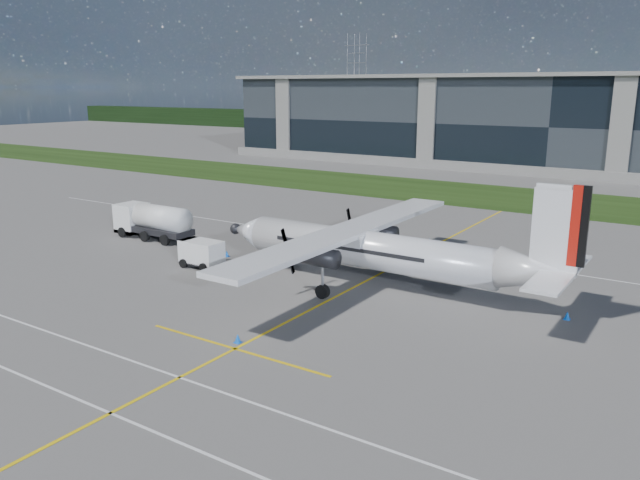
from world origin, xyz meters
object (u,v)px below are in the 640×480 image
object	(u,v)px
turboprop_aircraft	(380,229)
baggage_tug	(202,254)
safety_cone_stbdwing	(430,241)
safety_cone_fwd	(227,254)
safety_cone_portwing	(238,338)
pylon_west	(356,82)
safety_cone_nose_port	(240,261)
safety_cone_tail	(567,315)
fuel_tanker_truck	(149,221)
ground_crew_person	(214,249)

from	to	relation	value
turboprop_aircraft	baggage_tug	distance (m)	14.34
safety_cone_stbdwing	safety_cone_fwd	distance (m)	17.76
turboprop_aircraft	safety_cone_portwing	distance (m)	13.47
safety_cone_stbdwing	safety_cone_fwd	size ratio (longest dim) A/B	1.00
pylon_west	baggage_tug	distance (m)	162.47
safety_cone_nose_port	turboprop_aircraft	bearing A→B (deg)	4.50
safety_cone_portwing	safety_cone_fwd	bearing A→B (deg)	133.44
safety_cone_tail	baggage_tug	bearing A→B (deg)	-171.86
safety_cone_stbdwing	safety_cone_nose_port	xyz separation A→B (m)	(-9.76, -14.13, 0.00)
safety_cone_fwd	safety_cone_portwing	bearing A→B (deg)	-46.56
safety_cone_stbdwing	safety_cone_fwd	bearing A→B (deg)	-132.99
turboprop_aircraft	baggage_tug	size ratio (longest dim) A/B	7.87
turboprop_aircraft	baggage_tug	world-z (taller)	turboprop_aircraft
fuel_tanker_truck	safety_cone_nose_port	bearing A→B (deg)	-9.82
pylon_west	safety_cone_portwing	distance (m)	176.49
safety_cone_tail	pylon_west	bearing A→B (deg)	124.27
baggage_tug	safety_cone_stbdwing	size ratio (longest dim) A/B	6.90
fuel_tanker_truck	ground_crew_person	world-z (taller)	fuel_tanker_truck
safety_cone_fwd	turboprop_aircraft	bearing A→B (deg)	-0.86
safety_cone_tail	ground_crew_person	bearing A→B (deg)	-175.62
pylon_west	baggage_tug	bearing A→B (deg)	-64.10
pylon_west	safety_cone_tail	distance (m)	172.32
turboprop_aircraft	baggage_tug	xyz separation A→B (m)	(-13.66, -3.11, -3.04)
safety_cone_fwd	safety_cone_portwing	distance (m)	17.90
pylon_west	ground_crew_person	distance (m)	160.83
baggage_tug	safety_cone_tail	world-z (taller)	baggage_tug
fuel_tanker_truck	safety_cone_nose_port	distance (m)	12.90
turboprop_aircraft	safety_cone_fwd	distance (m)	14.61
fuel_tanker_truck	safety_cone_fwd	size ratio (longest dim) A/B	16.91
safety_cone_nose_port	safety_cone_tail	distance (m)	24.09
pylon_west	fuel_tanker_truck	xyz separation A→B (m)	(59.99, -141.23, -13.41)
fuel_tanker_truck	safety_cone_tail	distance (m)	36.72
pylon_west	turboprop_aircraft	size ratio (longest dim) A/B	1.11
turboprop_aircraft	ground_crew_person	size ratio (longest dim) A/B	13.62
pylon_west	baggage_tug	world-z (taller)	pylon_west
safety_cone_stbdwing	pylon_west	bearing A→B (deg)	122.51
pylon_west	safety_cone_portwing	world-z (taller)	pylon_west
safety_cone_portwing	safety_cone_nose_port	xyz separation A→B (m)	(-9.96, 11.86, 0.00)
baggage_tug	safety_cone_portwing	xyz separation A→B (m)	(11.87, -9.68, -0.78)
safety_cone_stbdwing	safety_cone_portwing	xyz separation A→B (m)	(0.20, -25.99, 0.00)
pylon_west	safety_cone_fwd	distance (m)	159.38
safety_cone_nose_port	safety_cone_stbdwing	bearing A→B (deg)	55.36
ground_crew_person	safety_cone_fwd	bearing A→B (deg)	-7.70
safety_cone_portwing	safety_cone_tail	world-z (taller)	same
ground_crew_person	safety_cone_stbdwing	size ratio (longest dim) A/B	3.99
baggage_tug	safety_cone_stbdwing	distance (m)	20.08
turboprop_aircraft	fuel_tanker_truck	bearing A→B (deg)	177.04
safety_cone_stbdwing	safety_cone_nose_port	distance (m)	17.17
ground_crew_person	safety_cone_tail	world-z (taller)	ground_crew_person
pylon_west	safety_cone_portwing	bearing A→B (deg)	-61.99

